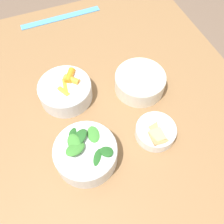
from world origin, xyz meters
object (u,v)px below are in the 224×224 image
Objects in this scene: ruler at (61,18)px; bowl_greens at (86,153)px; bowl_cookies at (156,131)px; bowl_beans_hotdog at (140,82)px; bowl_carrots at (65,90)px.

bowl_greens is at bearing -98.78° from ruler.
bowl_greens reaches higher than bowl_cookies.
ruler is (-0.11, 0.60, -0.02)m from bowl_cookies.
bowl_beans_hotdog is at bearing 35.36° from bowl_greens.
bowl_greens is 0.60m from ruler.
bowl_cookies reaches higher than ruler.
bowl_beans_hotdog reaches higher than ruler.
bowl_greens is 0.28m from bowl_beans_hotdog.
bowl_carrots is 0.22m from bowl_greens.
ruler is at bearing 100.51° from bowl_cookies.
bowl_cookies is 0.36× the size of ruler.
ruler is (-0.14, 0.43, -0.03)m from bowl_beans_hotdog.
bowl_beans_hotdog reaches higher than bowl_cookies.
bowl_greens reaches higher than bowl_carrots.
ruler is at bearing 108.09° from bowl_beans_hotdog.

